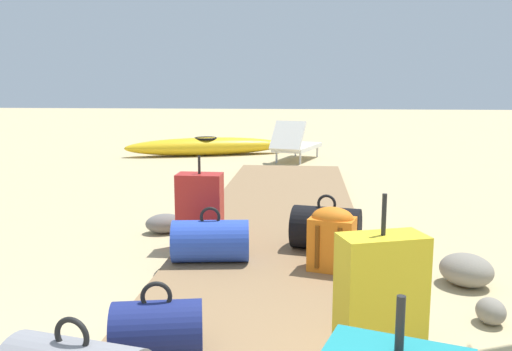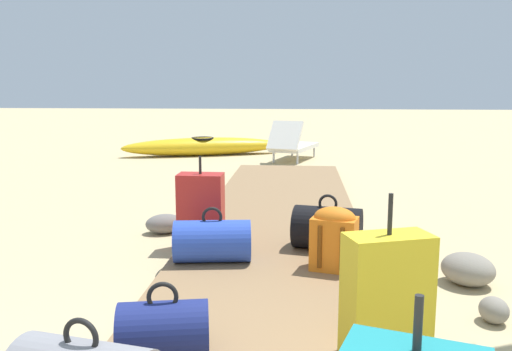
# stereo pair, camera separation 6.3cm
# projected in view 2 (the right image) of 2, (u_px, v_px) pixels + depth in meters

# --- Properties ---
(ground_plane) EXTENTS (60.00, 60.00, 0.00)m
(ground_plane) POSITION_uv_depth(u_px,v_px,m) (272.00, 268.00, 4.39)
(ground_plane) COLOR tan
(boardwalk) EXTENTS (1.67, 8.66, 0.08)m
(boardwalk) POSITION_uv_depth(u_px,v_px,m) (277.00, 235.00, 5.23)
(boardwalk) COLOR olive
(boardwalk) RESTS_ON ground
(suitcase_yellow) EXTENTS (0.49, 0.35, 0.86)m
(suitcase_yellow) POSITION_uv_depth(u_px,v_px,m) (387.00, 296.00, 2.77)
(suitcase_yellow) COLOR gold
(suitcase_yellow) RESTS_ON boardwalk
(duffel_bag_navy) EXTENTS (0.51, 0.37, 0.40)m
(duffel_bag_navy) POSITION_uv_depth(u_px,v_px,m) (163.00, 328.00, 2.80)
(duffel_bag_navy) COLOR navy
(duffel_bag_navy) RESTS_ON boardwalk
(duffel_bag_blue) EXTENTS (0.65, 0.41, 0.45)m
(duffel_bag_blue) POSITION_uv_depth(u_px,v_px,m) (212.00, 241.00, 4.29)
(duffel_bag_blue) COLOR #2847B7
(duffel_bag_blue) RESTS_ON boardwalk
(duffel_bag_black) EXTENTS (0.64, 0.48, 0.48)m
(duffel_bag_black) POSITION_uv_depth(u_px,v_px,m) (327.00, 228.00, 4.62)
(duffel_bag_black) COLOR black
(duffel_bag_black) RESTS_ON boardwalk
(backpack_orange) EXTENTS (0.39, 0.31, 0.49)m
(backpack_orange) POSITION_uv_depth(u_px,v_px,m) (334.00, 237.00, 4.09)
(backpack_orange) COLOR orange
(backpack_orange) RESTS_ON boardwalk
(suitcase_red) EXTENTS (0.41, 0.24, 0.78)m
(suitcase_red) POSITION_uv_depth(u_px,v_px,m) (201.00, 208.00, 4.84)
(suitcase_red) COLOR red
(suitcase_red) RESTS_ON boardwalk
(lounge_chair) EXTENTS (1.03, 1.63, 0.81)m
(lounge_chair) POSITION_uv_depth(u_px,v_px,m) (292.00, 144.00, 10.59)
(lounge_chair) COLOR white
(lounge_chair) RESTS_ON ground
(kayak) EXTENTS (3.42, 1.68, 0.38)m
(kayak) POSITION_uv_depth(u_px,v_px,m) (203.00, 146.00, 11.46)
(kayak) COLOR gold
(kayak) RESTS_ON ground
(rock_right_near) EXTENTS (0.19, 0.22, 0.17)m
(rock_right_near) POSITION_uv_depth(u_px,v_px,m) (494.00, 310.00, 3.38)
(rock_right_near) COLOR gray
(rock_right_near) RESTS_ON ground
(rock_left_far) EXTENTS (0.45, 0.38, 0.19)m
(rock_left_far) POSITION_uv_depth(u_px,v_px,m) (165.00, 224.00, 5.43)
(rock_left_far) COLOR slate
(rock_left_far) RESTS_ON ground
(rock_right_mid) EXTENTS (0.53, 0.54, 0.24)m
(rock_right_mid) POSITION_uv_depth(u_px,v_px,m) (468.00, 269.00, 4.02)
(rock_right_mid) COLOR gray
(rock_right_mid) RESTS_ON ground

